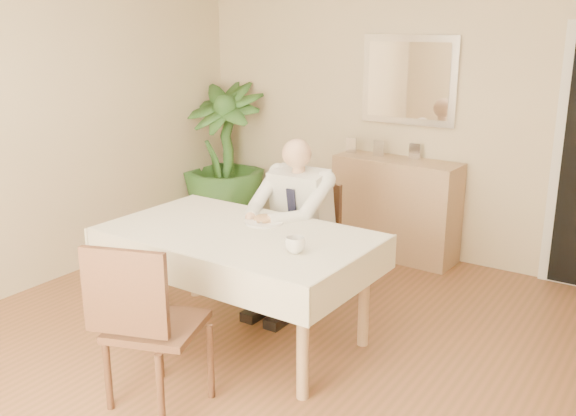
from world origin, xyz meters
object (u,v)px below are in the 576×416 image
Objects in this scene: dining_table at (239,244)px; potted_palm at (224,157)px; chair_near at (144,319)px; sideboard at (395,208)px; chair_far at (310,233)px; coffee_mug at (295,245)px; seated_man at (289,218)px.

potted_palm is at bearing 132.14° from dining_table.
chair_near is 2.95m from sideboard.
potted_palm reaches higher than sideboard.
sideboard reaches higher than dining_table.
potted_palm reaches higher than chair_far.
dining_table is at bearing 76.19° from chair_near.
chair_near reaches higher than chair_far.
dining_table is 1.57× the size of sideboard.
dining_table is 1.19× the size of potted_palm.
potted_palm is at bearing 136.95° from coffee_mug.
seated_man reaches higher than coffee_mug.
dining_table is at bearing -90.00° from seated_man.
seated_man is at bearing -94.71° from sideboard.
seated_man is 0.89m from coffee_mug.
chair_near is 0.66× the size of potted_palm.
chair_far is 1.17m from coffee_mug.
chair_near is 0.87× the size of sideboard.
sideboard is at bearing 82.39° from seated_man.
coffee_mug reaches higher than dining_table.
seated_man is (0.00, -0.29, 0.20)m from chair_far.
seated_man is 1.13× the size of sideboard.
potted_palm is (-2.12, 1.98, -0.07)m from coffee_mug.
seated_man is at bearing 73.97° from chair_near.
chair_far is at bearing 91.20° from dining_table.
potted_palm is at bearing 152.70° from chair_far.
chair_far is 1.16m from sideboard.
coffee_mug is 0.11× the size of sideboard.
potted_palm is at bearing 101.91° from chair_near.
chair_near is (0.09, -0.93, -0.12)m from dining_table.
chair_far is at bearing 73.42° from chair_near.
seated_man is 0.85× the size of potted_palm.
potted_palm is (-1.80, -0.17, 0.29)m from sideboard.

